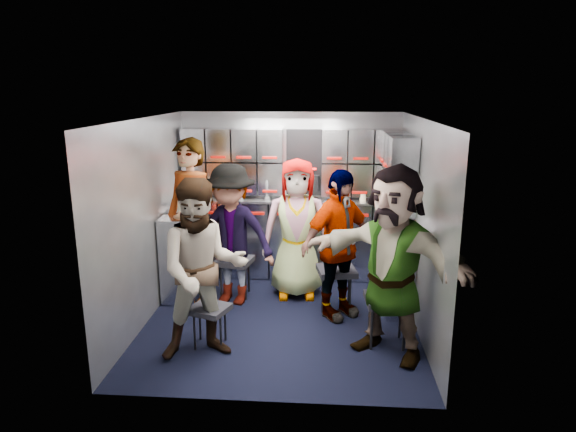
# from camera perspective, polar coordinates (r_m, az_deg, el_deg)

# --- Properties ---
(floor) EXTENTS (3.00, 3.00, 0.00)m
(floor) POSITION_cam_1_polar(r_m,az_deg,el_deg) (5.59, -0.77, -11.29)
(floor) COLOR black
(floor) RESTS_ON ground
(wall_back) EXTENTS (2.80, 0.04, 2.10)m
(wall_back) POSITION_cam_1_polar(r_m,az_deg,el_deg) (6.68, 0.30, 2.48)
(wall_back) COLOR gray
(wall_back) RESTS_ON ground
(wall_left) EXTENTS (0.04, 3.00, 2.10)m
(wall_left) POSITION_cam_1_polar(r_m,az_deg,el_deg) (5.52, -15.44, -0.53)
(wall_left) COLOR gray
(wall_left) RESTS_ON ground
(wall_right) EXTENTS (0.04, 3.00, 2.10)m
(wall_right) POSITION_cam_1_polar(r_m,az_deg,el_deg) (5.29, 14.47, -1.09)
(wall_right) COLOR gray
(wall_right) RESTS_ON ground
(ceiling) EXTENTS (2.80, 3.00, 0.02)m
(ceiling) POSITION_cam_1_polar(r_m,az_deg,el_deg) (5.06, -0.85, 10.74)
(ceiling) COLOR silver
(ceiling) RESTS_ON wall_back
(cart_bank_back) EXTENTS (2.68, 0.38, 0.99)m
(cart_bank_back) POSITION_cam_1_polar(r_m,az_deg,el_deg) (6.61, 0.17, -2.60)
(cart_bank_back) COLOR #9CA0AB
(cart_bank_back) RESTS_ON ground
(cart_bank_left) EXTENTS (0.38, 0.76, 0.99)m
(cart_bank_left) POSITION_cam_1_polar(r_m,az_deg,el_deg) (6.12, -11.52, -4.28)
(cart_bank_left) COLOR #9CA0AB
(cart_bank_left) RESTS_ON ground
(counter) EXTENTS (2.68, 0.42, 0.03)m
(counter) POSITION_cam_1_polar(r_m,az_deg,el_deg) (6.48, 0.18, 1.80)
(counter) COLOR #B3B5BA
(counter) RESTS_ON cart_bank_back
(locker_bank_back) EXTENTS (2.68, 0.28, 0.82)m
(locker_bank_back) POSITION_cam_1_polar(r_m,az_deg,el_deg) (6.46, 0.22, 6.04)
(locker_bank_back) COLOR #9CA0AB
(locker_bank_back) RESTS_ON wall_back
(locker_bank_right) EXTENTS (0.28, 1.00, 0.82)m
(locker_bank_right) POSITION_cam_1_polar(r_m,az_deg,el_deg) (5.86, 12.11, 4.89)
(locker_bank_right) COLOR #9CA0AB
(locker_bank_right) RESTS_ON wall_right
(right_cabinet) EXTENTS (0.28, 1.20, 1.00)m
(right_cabinet) POSITION_cam_1_polar(r_m,az_deg,el_deg) (6.00, 11.75, -4.65)
(right_cabinet) COLOR #9CA0AB
(right_cabinet) RESTS_ON ground
(coffee_niche) EXTENTS (0.46, 0.16, 0.84)m
(coffee_niche) POSITION_cam_1_polar(r_m,az_deg,el_deg) (6.51, 1.84, 5.92)
(coffee_niche) COLOR black
(coffee_niche) RESTS_ON wall_back
(red_latch_strip) EXTENTS (2.60, 0.02, 0.03)m
(red_latch_strip) POSITION_cam_1_polar(r_m,az_deg,el_deg) (6.32, 0.05, 0.22)
(red_latch_strip) COLOR #9C0B05
(red_latch_strip) RESTS_ON cart_bank_back
(jump_seat_near_left) EXTENTS (0.42, 0.41, 0.40)m
(jump_seat_near_left) POSITION_cam_1_polar(r_m,az_deg,el_deg) (4.97, -8.72, -10.39)
(jump_seat_near_left) COLOR black
(jump_seat_near_left) RESTS_ON ground
(jump_seat_mid_left) EXTENTS (0.45, 0.43, 0.46)m
(jump_seat_mid_left) POSITION_cam_1_polar(r_m,az_deg,el_deg) (6.04, -5.95, -5.19)
(jump_seat_mid_left) COLOR black
(jump_seat_mid_left) RESTS_ON ground
(jump_seat_center) EXTENTS (0.43, 0.41, 0.45)m
(jump_seat_center) POSITION_cam_1_polar(r_m,az_deg,el_deg) (6.21, 1.06, -4.68)
(jump_seat_center) COLOR black
(jump_seat_center) RESTS_ON ground
(jump_seat_mid_right) EXTENTS (0.46, 0.45, 0.48)m
(jump_seat_mid_right) POSITION_cam_1_polar(r_m,az_deg,el_deg) (5.68, 5.41, -6.30)
(jump_seat_mid_right) COLOR black
(jump_seat_mid_right) RESTS_ON ground
(jump_seat_near_right) EXTENTS (0.43, 0.41, 0.48)m
(jump_seat_near_right) POSITION_cam_1_polar(r_m,az_deg,el_deg) (5.00, 10.98, -9.42)
(jump_seat_near_right) COLOR black
(jump_seat_near_right) RESTS_ON ground
(attendant_standing) EXTENTS (0.81, 0.72, 1.87)m
(attendant_standing) POSITION_cam_1_polar(r_m,az_deg,el_deg) (5.85, -10.73, -0.62)
(attendant_standing) COLOR black
(attendant_standing) RESTS_ON ground
(attendant_arc_a) EXTENTS (0.96, 0.84, 1.65)m
(attendant_arc_a) POSITION_cam_1_polar(r_m,az_deg,el_deg) (4.62, -9.43, -5.95)
(attendant_arc_a) COLOR black
(attendant_arc_a) RESTS_ON ground
(attendant_arc_b) EXTENTS (1.14, 0.82, 1.60)m
(attendant_arc_b) POSITION_cam_1_polar(r_m,az_deg,el_deg) (5.76, -6.36, -2.11)
(attendant_arc_b) COLOR black
(attendant_arc_b) RESTS_ON ground
(attendant_arc_c) EXTENTS (0.82, 0.56, 1.63)m
(attendant_arc_c) POSITION_cam_1_polar(r_m,az_deg,el_deg) (5.92, 0.98, -1.43)
(attendant_arc_c) COLOR black
(attendant_arc_c) RESTS_ON ground
(attendant_arc_d) EXTENTS (0.96, 0.90, 1.60)m
(attendant_arc_d) POSITION_cam_1_polar(r_m,az_deg,el_deg) (5.39, 5.54, -3.21)
(attendant_arc_d) COLOR black
(attendant_arc_d) RESTS_ON ground
(attendant_arc_e) EXTENTS (1.63, 1.39, 1.77)m
(attendant_arc_e) POSITION_cam_1_polar(r_m,az_deg,el_deg) (4.66, 11.49, -5.11)
(attendant_arc_e) COLOR black
(attendant_arc_e) RESTS_ON ground
(bottle_left) EXTENTS (0.06, 0.06, 0.28)m
(bottle_left) POSITION_cam_1_polar(r_m,az_deg,el_deg) (6.47, -5.22, 3.12)
(bottle_left) COLOR white
(bottle_left) RESTS_ON counter
(bottle_mid) EXTENTS (0.07, 0.07, 0.25)m
(bottle_mid) POSITION_cam_1_polar(r_m,az_deg,el_deg) (6.43, -2.32, 2.95)
(bottle_mid) COLOR white
(bottle_mid) RESTS_ON counter
(bottle_right) EXTENTS (0.07, 0.07, 0.24)m
(bottle_right) POSITION_cam_1_polar(r_m,az_deg,el_deg) (6.42, 9.69, 2.71)
(bottle_right) COLOR white
(bottle_right) RESTS_ON counter
(cup_left) EXTENTS (0.07, 0.07, 0.10)m
(cup_left) POSITION_cam_1_polar(r_m,az_deg,el_deg) (6.60, -10.39, 2.37)
(cup_left) COLOR #C1B388
(cup_left) RESTS_ON counter
(cup_right) EXTENTS (0.08, 0.08, 0.09)m
(cup_right) POSITION_cam_1_polar(r_m,az_deg,el_deg) (6.41, 8.32, 2.07)
(cup_right) COLOR #C1B388
(cup_right) RESTS_ON counter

